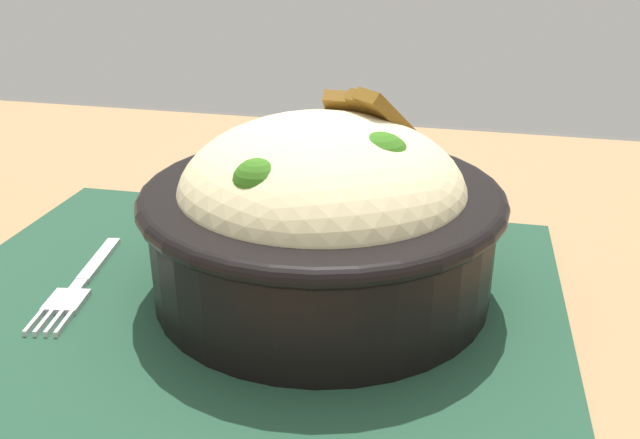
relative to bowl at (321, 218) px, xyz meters
name	(u,v)px	position (x,y,z in m)	size (l,w,h in m)	color
table	(267,386)	(0.04, 0.00, -0.13)	(1.07, 0.79, 0.73)	#99754C
placemat	(245,297)	(0.05, 0.02, -0.05)	(0.39, 0.30, 0.00)	#1E422D
bowl	(321,218)	(0.00, 0.00, 0.00)	(0.22, 0.22, 0.12)	black
fork	(78,286)	(0.15, 0.03, -0.05)	(0.04, 0.12, 0.00)	silver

